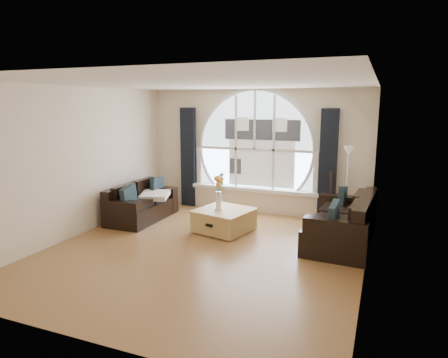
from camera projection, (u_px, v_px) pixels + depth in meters
ground at (204, 251)px, 6.56m from camera, size 5.00×5.50×0.01m
ceiling at (202, 83)px, 6.06m from camera, size 5.00×5.50×0.01m
wall_back at (255, 151)px, 8.81m from camera, size 5.00×0.01×2.70m
wall_front at (81, 214)px, 3.80m from camera, size 5.00×0.01×2.70m
wall_left at (78, 162)px, 7.23m from camera, size 0.01×5.50×2.70m
wall_right at (370, 182)px, 5.39m from camera, size 0.01×5.50×2.70m
attic_slope at (351, 107)px, 5.31m from camera, size 0.92×5.50×0.72m
arched_window at (255, 139)px, 8.73m from camera, size 2.60×0.06×2.15m
window_sill at (253, 189)px, 8.88m from camera, size 2.90×0.22×0.08m
window_frame at (255, 139)px, 8.71m from camera, size 2.76×0.08×2.15m
neighbor_house at (261, 145)px, 8.69m from camera, size 1.70×0.02×1.50m
curtain_left at (188, 157)px, 9.33m from camera, size 0.35×0.12×2.30m
curtain_right at (328, 165)px, 8.15m from camera, size 0.35×0.12×2.30m
sofa_left at (142, 201)px, 8.29m from camera, size 0.84×1.65×0.73m
sofa_right at (341, 221)px, 6.83m from camera, size 1.09×1.99×0.86m
coffee_chest at (224, 219)px, 7.53m from camera, size 1.14×1.14×0.47m
throw_blanket at (155, 195)px, 8.35m from camera, size 0.69×0.69×0.10m
vase_flowers at (219, 189)px, 7.43m from camera, size 0.24×0.24×0.70m
floor_lamp at (347, 188)px, 7.64m from camera, size 0.24×0.24×1.60m
guitar at (330, 196)px, 8.14m from camera, size 0.40×0.30×1.06m
potted_plant at (221, 179)px, 9.13m from camera, size 0.17×0.13×0.29m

